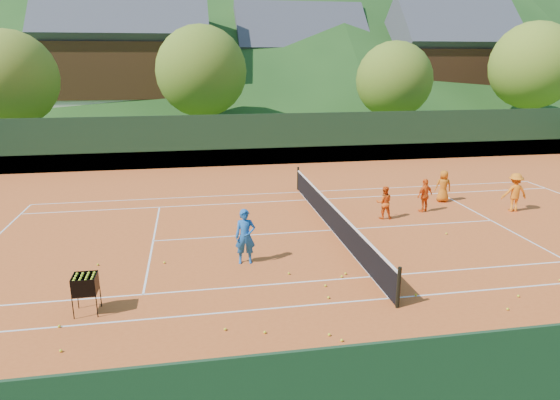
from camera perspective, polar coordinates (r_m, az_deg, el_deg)
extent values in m
plane|color=#2B5019|center=(18.43, 5.98, -3.51)|extent=(400.00, 400.00, 0.00)
cube|color=#BD501E|center=(18.43, 5.98, -3.48)|extent=(40.00, 24.00, 0.02)
imported|color=#1A59AA|center=(15.23, -3.99, -4.19)|extent=(0.65, 0.45, 1.71)
imported|color=#EC5915|center=(19.88, 11.82, -0.28)|extent=(0.71, 0.60, 1.30)
imported|color=orange|center=(21.17, 16.22, 0.52)|extent=(0.88, 0.62, 1.38)
imported|color=#CC6412|center=(22.89, 18.16, 1.52)|extent=(0.75, 0.56, 1.40)
imported|color=orange|center=(22.53, 25.23, 0.80)|extent=(1.08, 0.69, 1.59)
sphere|color=yellow|center=(14.69, 1.03, -8.39)|extent=(0.07, 0.07, 0.07)
sphere|color=yellow|center=(12.17, 23.04, -15.29)|extent=(0.07, 0.07, 0.07)
sphere|color=yellow|center=(11.60, 7.07, -15.62)|extent=(0.07, 0.07, 0.07)
sphere|color=yellow|center=(14.81, 7.49, -8.33)|extent=(0.07, 0.07, 0.07)
sphere|color=yellow|center=(11.82, -1.75, -14.87)|extent=(0.07, 0.07, 0.07)
sphere|color=yellow|center=(15.84, -13.09, -6.97)|extent=(0.07, 0.07, 0.07)
sphere|color=yellow|center=(11.99, -6.28, -14.47)|extent=(0.07, 0.07, 0.07)
sphere|color=yellow|center=(13.92, 15.27, -10.43)|extent=(0.07, 0.07, 0.07)
sphere|color=yellow|center=(13.98, 24.58, -11.27)|extent=(0.07, 0.07, 0.07)
sphere|color=yellow|center=(16.32, 29.35, -8.00)|extent=(0.07, 0.07, 0.07)
sphere|color=yellow|center=(16.26, -20.11, -6.94)|extent=(0.07, 0.07, 0.07)
sphere|color=yellow|center=(13.11, -23.92, -13.05)|extent=(0.07, 0.07, 0.07)
sphere|color=yellow|center=(10.51, -19.48, -20.25)|extent=(0.07, 0.07, 0.07)
sphere|color=yellow|center=(18.85, 18.49, -3.65)|extent=(0.07, 0.07, 0.07)
sphere|color=yellow|center=(12.12, -23.77, -15.49)|extent=(0.07, 0.07, 0.07)
sphere|color=yellow|center=(14.61, 7.07, -8.66)|extent=(0.07, 0.07, 0.07)
sphere|color=yellow|center=(13.38, 5.56, -11.03)|extent=(0.07, 0.07, 0.07)
sphere|color=yellow|center=(14.81, 25.59, -9.86)|extent=(0.07, 0.07, 0.07)
sphere|color=yellow|center=(14.01, 5.22, -9.72)|extent=(0.07, 0.07, 0.07)
sphere|color=yellow|center=(11.75, 19.78, -16.11)|extent=(0.07, 0.07, 0.07)
sphere|color=yellow|center=(11.78, 5.65, -15.07)|extent=(0.07, 0.07, 0.07)
sphere|color=yellow|center=(15.03, 11.97, -8.18)|extent=(0.07, 0.07, 0.07)
cube|color=silver|center=(13.66, 12.41, -10.91)|extent=(23.77, 0.06, 0.00)
cube|color=white|center=(23.50, 2.32, 0.91)|extent=(23.77, 0.06, 0.00)
cube|color=white|center=(14.80, 10.40, -8.61)|extent=(23.77, 0.06, 0.00)
cube|color=white|center=(22.22, 3.08, 0.01)|extent=(23.77, 0.06, 0.00)
cube|color=white|center=(17.81, -14.29, -4.55)|extent=(0.06, 8.23, 0.00)
cube|color=silver|center=(21.06, 22.99, -2.17)|extent=(0.06, 8.23, 0.00)
cube|color=silver|center=(18.42, 5.98, -3.44)|extent=(12.80, 0.06, 0.00)
cube|color=white|center=(18.42, 5.98, -3.44)|extent=(0.06, 10.97, 0.00)
cube|color=black|center=(18.28, 6.02, -2.12)|extent=(0.03, 11.97, 0.90)
cube|color=white|center=(18.14, 6.07, -0.71)|extent=(0.05, 11.97, 0.06)
cylinder|color=black|center=(13.01, 13.40, -9.71)|extent=(0.10, 0.10, 1.10)
cylinder|color=black|center=(23.84, 2.08, 2.49)|extent=(0.10, 0.10, 1.10)
cube|color=#15301B|center=(29.46, -0.38, 6.97)|extent=(40.00, 0.05, 3.00)
cube|color=#195726|center=(29.63, -0.38, 5.06)|extent=(40.40, 0.05, 1.00)
cylinder|color=black|center=(13.24, -22.58, -11.41)|extent=(0.02, 0.02, 0.55)
cylinder|color=black|center=(13.13, -20.19, -11.39)|extent=(0.02, 0.02, 0.55)
cylinder|color=black|center=(13.72, -22.11, -10.37)|extent=(0.02, 0.02, 0.55)
cylinder|color=black|center=(13.61, -19.81, -10.34)|extent=(0.02, 0.02, 0.55)
cube|color=black|center=(13.31, -21.29, -9.81)|extent=(0.55, 0.55, 0.02)
cube|color=black|center=(12.97, -21.62, -9.43)|extent=(0.55, 0.02, 0.45)
cube|color=black|center=(13.46, -21.18, -8.44)|extent=(0.55, 0.02, 0.45)
cube|color=black|center=(13.28, -22.57, -8.94)|extent=(0.02, 0.55, 0.45)
cube|color=black|center=(13.16, -20.21, -8.91)|extent=(0.02, 0.55, 0.45)
sphere|color=#CCE526|center=(13.00, -22.54, -8.55)|extent=(0.07, 0.07, 0.07)
sphere|color=#CCE526|center=(13.12, -22.42, -8.30)|extent=(0.07, 0.07, 0.07)
sphere|color=#CCE526|center=(13.25, -22.30, -8.07)|extent=(0.07, 0.07, 0.07)
sphere|color=#CCE526|center=(13.37, -22.18, -7.83)|extent=(0.07, 0.07, 0.07)
sphere|color=#CCE526|center=(12.97, -21.94, -8.54)|extent=(0.07, 0.07, 0.07)
sphere|color=#CCE526|center=(13.09, -21.83, -8.29)|extent=(0.07, 0.07, 0.07)
sphere|color=#CCE526|center=(13.22, -21.71, -8.06)|extent=(0.07, 0.07, 0.07)
sphere|color=#CCE526|center=(13.34, -21.60, -7.82)|extent=(0.07, 0.07, 0.07)
sphere|color=#CCE526|center=(12.94, -21.34, -8.53)|extent=(0.07, 0.07, 0.07)
sphere|color=#CCE526|center=(13.06, -21.23, -8.28)|extent=(0.07, 0.07, 0.07)
sphere|color=#CCE526|center=(13.19, -21.13, -8.04)|extent=(0.07, 0.07, 0.07)
sphere|color=#CCE526|center=(13.31, -21.02, -7.81)|extent=(0.07, 0.07, 0.07)
sphere|color=#CCE526|center=(12.91, -20.74, -8.52)|extent=(0.07, 0.07, 0.07)
sphere|color=#CCE526|center=(13.04, -20.64, -8.27)|extent=(0.07, 0.07, 0.07)
sphere|color=#CCE526|center=(13.16, -20.54, -8.03)|extent=(0.07, 0.07, 0.07)
sphere|color=#CCE526|center=(13.28, -20.44, -7.80)|extent=(0.07, 0.07, 0.07)
cube|color=beige|center=(47.18, -16.49, 9.60)|extent=(12.00, 9.00, 2.88)
cube|color=#371E0F|center=(46.96, -16.85, 14.06)|extent=(12.24, 9.18, 4.48)
cube|color=#424249|center=(46.99, -17.14, 17.52)|extent=(13.80, 9.93, 9.93)
cube|color=beige|center=(52.07, 2.06, 10.57)|extent=(11.00, 8.00, 2.52)
cube|color=#391D0F|center=(51.87, 2.10, 14.11)|extent=(11.22, 8.16, 3.92)
cube|color=#3D3D45|center=(51.85, 2.13, 16.94)|extent=(12.65, 8.82, 8.82)
cube|color=beige|center=(53.13, 18.18, 10.01)|extent=(10.00, 8.00, 2.70)
cube|color=#341A0E|center=(52.93, 18.51, 13.72)|extent=(10.20, 8.16, 4.20)
cube|color=#414149|center=(52.94, 18.78, 16.63)|extent=(11.50, 8.82, 8.82)
cylinder|color=#3F2719|center=(36.71, -27.79, 6.66)|extent=(0.36, 0.36, 2.70)
sphere|color=#51751F|center=(36.42, -28.52, 12.12)|extent=(6.00, 6.00, 6.00)
cylinder|color=#3E2819|center=(36.98, -8.71, 8.49)|extent=(0.36, 0.36, 2.88)
sphere|color=#446E1D|center=(36.70, -8.96, 14.32)|extent=(6.40, 6.40, 6.40)
cylinder|color=#402819|center=(38.98, 12.61, 8.40)|extent=(0.36, 0.36, 2.52)
sphere|color=#446D1D|center=(38.71, 12.91, 13.23)|extent=(5.60, 5.60, 5.60)
cylinder|color=#3D2518|center=(45.73, 26.33, 8.56)|extent=(0.36, 0.36, 3.06)
sphere|color=#4E7920|center=(45.51, 26.95, 13.53)|extent=(6.80, 6.80, 6.80)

